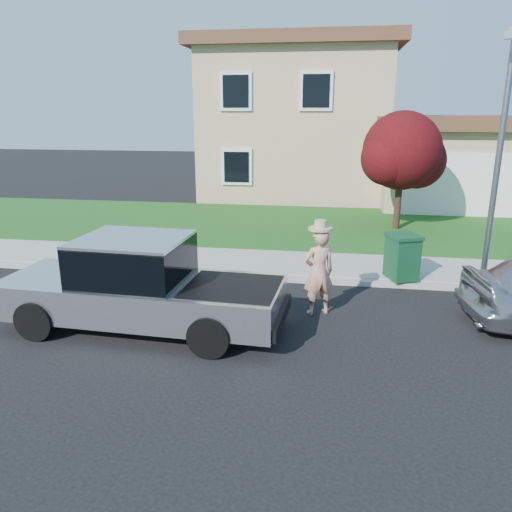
{
  "coord_description": "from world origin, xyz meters",
  "views": [
    {
      "loc": [
        1.85,
        -8.19,
        3.88
      ],
      "look_at": [
        0.43,
        0.84,
        1.2
      ],
      "focal_mm": 35.0,
      "sensor_mm": 36.0,
      "label": 1
    }
  ],
  "objects_px": {
    "woman": "(319,270)",
    "trash_bin": "(402,256)",
    "pickup_truck": "(141,287)",
    "ornamental_tree": "(403,154)",
    "street_lamp": "(499,153)"
  },
  "relations": [
    {
      "from": "woman",
      "to": "trash_bin",
      "type": "bearing_deg",
      "value": -156.12
    },
    {
      "from": "pickup_truck",
      "to": "woman",
      "type": "height_order",
      "value": "woman"
    },
    {
      "from": "ornamental_tree",
      "to": "street_lamp",
      "type": "bearing_deg",
      "value": -78.88
    },
    {
      "from": "pickup_truck",
      "to": "street_lamp",
      "type": "relative_size",
      "value": 0.99
    },
    {
      "from": "pickup_truck",
      "to": "street_lamp",
      "type": "height_order",
      "value": "street_lamp"
    },
    {
      "from": "trash_bin",
      "to": "pickup_truck",
      "type": "bearing_deg",
      "value": -168.98
    },
    {
      "from": "pickup_truck",
      "to": "woman",
      "type": "relative_size",
      "value": 2.81
    },
    {
      "from": "woman",
      "to": "trash_bin",
      "type": "distance_m",
      "value": 2.74
    },
    {
      "from": "woman",
      "to": "ornamental_tree",
      "type": "xyz_separation_m",
      "value": [
        2.35,
        7.41,
        1.63
      ]
    },
    {
      "from": "ornamental_tree",
      "to": "street_lamp",
      "type": "relative_size",
      "value": 0.71
    },
    {
      "from": "pickup_truck",
      "to": "street_lamp",
      "type": "distance_m",
      "value": 7.56
    },
    {
      "from": "street_lamp",
      "to": "woman",
      "type": "bearing_deg",
      "value": -133.34
    },
    {
      "from": "woman",
      "to": "ornamental_tree",
      "type": "bearing_deg",
      "value": -131.69
    },
    {
      "from": "street_lamp",
      "to": "pickup_truck",
      "type": "bearing_deg",
      "value": -135.43
    },
    {
      "from": "street_lamp",
      "to": "ornamental_tree",
      "type": "bearing_deg",
      "value": 122.82
    }
  ]
}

